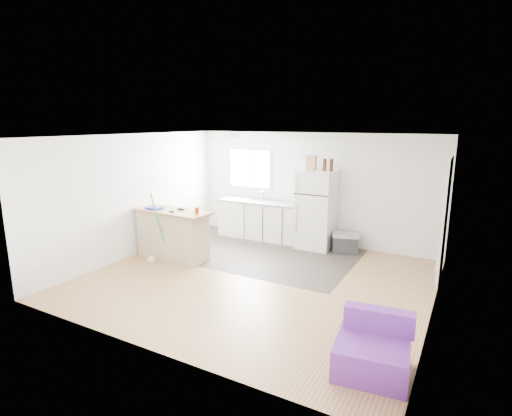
{
  "coord_description": "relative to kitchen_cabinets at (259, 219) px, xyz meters",
  "views": [
    {
      "loc": [
        3.09,
        -5.6,
        2.63
      ],
      "look_at": [
        -0.39,
        0.7,
        1.06
      ],
      "focal_mm": 28.0,
      "sensor_mm": 36.0,
      "label": 1
    }
  ],
  "objects": [
    {
      "name": "refrigerator",
      "position": [
        1.38,
        -0.06,
        0.38
      ],
      "size": [
        0.74,
        0.7,
        1.65
      ],
      "rotation": [
        0.0,
        0.0,
        0.01
      ],
      "color": "white",
      "rests_on": "floor"
    },
    {
      "name": "window",
      "position": [
        -0.42,
        0.29,
        1.11
      ],
      "size": [
        1.18,
        0.06,
        0.98
      ],
      "color": "white",
      "rests_on": "back_wall"
    },
    {
      "name": "red_cup",
      "position": [
        -0.22,
        -2.02,
        0.58
      ],
      "size": [
        0.09,
        0.09,
        0.12
      ],
      "primitive_type": "cylinder",
      "rotation": [
        0.0,
        0.0,
        -0.07
      ],
      "color": "red",
      "rests_on": "peninsula"
    },
    {
      "name": "purple_seat",
      "position": [
        3.45,
        -3.83,
        -0.22
      ],
      "size": [
        0.83,
        0.8,
        0.62
      ],
      "rotation": [
        0.0,
        0.0,
        0.12
      ],
      "color": "purple",
      "rests_on": "floor"
    },
    {
      "name": "mop",
      "position": [
        -0.95,
        -2.45,
        -0.21
      ],
      "size": [
        0.25,
        0.39,
        1.38
      ],
      "rotation": [
        0.0,
        0.0,
        -0.13
      ],
      "color": "green",
      "rests_on": "floor"
    },
    {
      "name": "vinyl_zone",
      "position": [
        0.4,
        -0.95,
        -0.44
      ],
      "size": [
        4.05,
        2.5,
        0.0
      ],
      "primitive_type": "cube",
      "color": "#2F2723",
      "rests_on": "floor"
    },
    {
      "name": "blue_tray",
      "position": [
        -1.19,
        -2.11,
        0.54
      ],
      "size": [
        0.3,
        0.23,
        0.04
      ],
      "primitive_type": "cube",
      "rotation": [
        0.0,
        0.0,
        -0.02
      ],
      "color": "#1225AD",
      "rests_on": "peninsula"
    },
    {
      "name": "bottle_right",
      "position": [
        1.68,
        -0.09,
        1.34
      ],
      "size": [
        0.09,
        0.09,
        0.25
      ],
      "primitive_type": "cylinder",
      "rotation": [
        0.0,
        0.0,
        0.4
      ],
      "color": "#3A1A0A",
      "rests_on": "refrigerator"
    },
    {
      "name": "cleaner_jug",
      "position": [
        -0.65,
        -2.15,
        -0.29
      ],
      "size": [
        0.19,
        0.16,
        0.35
      ],
      "rotation": [
        0.0,
        0.0,
        0.37
      ],
      "color": "silver",
      "rests_on": "floor"
    },
    {
      "name": "cooler",
      "position": [
        2.04,
        -0.07,
        -0.24
      ],
      "size": [
        0.61,
        0.5,
        0.4
      ],
      "rotation": [
        0.0,
        0.0,
        0.3
      ],
      "color": "#2B2B2E",
      "rests_on": "floor"
    },
    {
      "name": "bottle_left",
      "position": [
        1.56,
        -0.13,
        1.34
      ],
      "size": [
        0.09,
        0.09,
        0.25
      ],
      "primitive_type": "cylinder",
      "rotation": [
        0.0,
        0.0,
        -0.3
      ],
      "color": "#3A1A0A",
      "rests_on": "refrigerator"
    },
    {
      "name": "room",
      "position": [
        1.13,
        -2.2,
        0.76
      ],
      "size": [
        5.51,
        5.01,
        2.41
      ],
      "color": "#9C6B41",
      "rests_on": "ground"
    },
    {
      "name": "tool_b",
      "position": [
        -0.69,
        -2.18,
        0.53
      ],
      "size": [
        0.1,
        0.05,
        0.03
      ],
      "primitive_type": "cube",
      "rotation": [
        0.0,
        0.0,
        -0.1
      ],
      "color": "black",
      "rests_on": "peninsula"
    },
    {
      "name": "interior_door",
      "position": [
        3.85,
        -0.65,
        0.58
      ],
      "size": [
        0.11,
        0.92,
        2.1
      ],
      "color": "white",
      "rests_on": "right_wall"
    },
    {
      "name": "peninsula",
      "position": [
        -0.82,
        -2.04,
        0.04
      ],
      "size": [
        1.58,
        0.66,
        0.96
      ],
      "rotation": [
        0.0,
        0.0,
        -0.04
      ],
      "color": "beige",
      "rests_on": "floor"
    },
    {
      "name": "kitchen_cabinets",
      "position": [
        0.0,
        0.0,
        0.0
      ],
      "size": [
        1.95,
        0.64,
        1.14
      ],
      "rotation": [
        0.0,
        0.0,
        0.02
      ],
      "color": "white",
      "rests_on": "floor"
    },
    {
      "name": "ceiling_fixture",
      "position": [
        -0.07,
        -1.0,
        1.92
      ],
      "size": [
        0.3,
        0.3,
        0.07
      ],
      "primitive_type": "cylinder",
      "color": "white",
      "rests_on": "ceiling"
    },
    {
      "name": "cardboard_box",
      "position": [
        1.27,
        -0.13,
        1.36
      ],
      "size": [
        0.21,
        0.11,
        0.3
      ],
      "primitive_type": "cube",
      "rotation": [
        0.0,
        0.0,
        -0.06
      ],
      "color": "tan",
      "rests_on": "refrigerator"
    },
    {
      "name": "tool_a",
      "position": [
        -0.68,
        -1.92,
        0.53
      ],
      "size": [
        0.14,
        0.06,
        0.03
      ],
      "primitive_type": "cube",
      "rotation": [
        0.0,
        0.0,
        -0.07
      ],
      "color": "black",
      "rests_on": "peninsula"
    }
  ]
}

